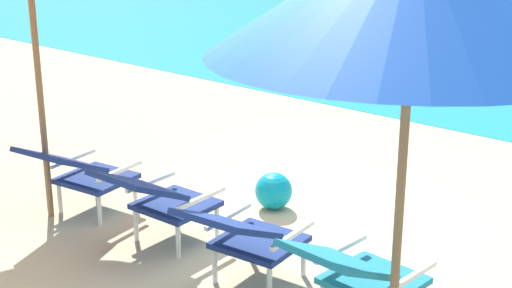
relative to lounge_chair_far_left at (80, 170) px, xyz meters
name	(u,v)px	position (x,y,z in m)	size (l,w,h in m)	color
ground_plane	(458,127)	(1.32, 4.13, -0.40)	(40.00, 40.00, 0.00)	#CCB78E
lounge_chair_far_left	(80,170)	(0.00, 0.00, 0.00)	(0.62, 0.92, 0.68)	navy
lounge_chair_near_left	(159,196)	(0.87, 0.01, 0.00)	(0.55, 0.87, 0.68)	navy
lounge_chair_near_right	(244,234)	(1.76, -0.09, 0.00)	(0.60, 0.91, 0.68)	navy
lounge_chair_far_right	(357,272)	(2.59, -0.07, 0.00)	(0.62, 0.92, 0.68)	teal
beach_ball	(274,191)	(1.08, 1.10, -0.25)	(0.31, 0.31, 0.31)	#0A93AD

